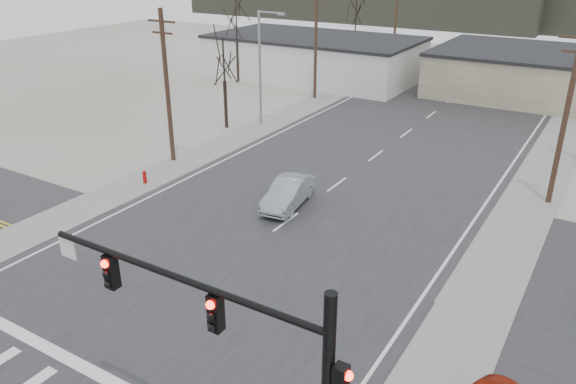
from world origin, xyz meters
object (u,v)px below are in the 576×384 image
object	(u,v)px
sedan_crossing	(288,193)
fire_hydrant	(145,177)
car_far_a	(526,94)
car_far_b	(479,57)
traffic_signal_mast	(255,360)

from	to	relation	value
sedan_crossing	fire_hydrant	bearing A→B (deg)	-176.93
car_far_a	car_far_b	distance (m)	19.12
traffic_signal_mast	car_far_a	bearing A→B (deg)	92.17
car_far_b	fire_hydrant	bearing A→B (deg)	-121.51
car_far_a	sedan_crossing	bearing A→B (deg)	96.22
sedan_crossing	car_far_b	distance (m)	48.01
sedan_crossing	car_far_b	bearing A→B (deg)	83.51
fire_hydrant	car_far_b	xyz separation A→B (m)	(7.75, 49.84, 0.31)
traffic_signal_mast	car_far_b	size ratio (longest dim) A/B	2.14
traffic_signal_mast	sedan_crossing	distance (m)	18.74
traffic_signal_mast	car_far_a	xyz separation A→B (m)	(-1.78, 46.94, -3.89)
traffic_signal_mast	fire_hydrant	world-z (taller)	traffic_signal_mast
fire_hydrant	sedan_crossing	xyz separation A→B (m)	(9.22, 1.84, 0.35)
fire_hydrant	sedan_crossing	world-z (taller)	sedan_crossing
traffic_signal_mast	car_far_b	xyz separation A→B (m)	(-10.34, 64.04, -3.91)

